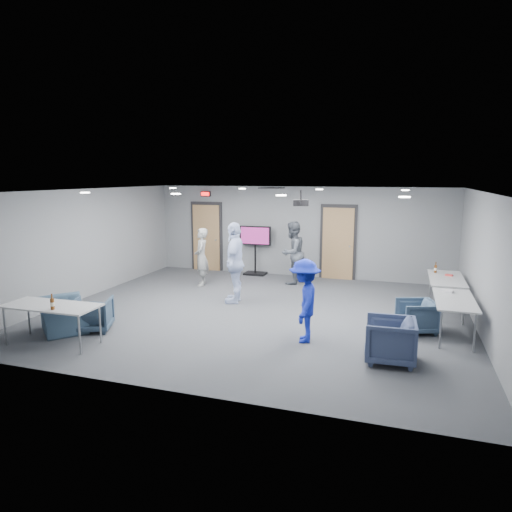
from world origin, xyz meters
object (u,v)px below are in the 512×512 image
(bottle_right, at_px, (436,269))
(projector, at_px, (301,203))
(person_a, at_px, (201,257))
(chair_right_c, at_px, (390,340))
(chair_front_a, at_px, (93,314))
(tv_stand, at_px, (255,247))
(person_b, at_px, (292,253))
(bottle_front, at_px, (52,304))
(table_front_left, at_px, (51,307))
(table_right_a, at_px, (446,280))
(chair_front_b, at_px, (61,315))
(table_right_b, at_px, (455,301))
(person_c, at_px, (235,263))
(chair_right_b, at_px, (417,316))
(person_d, at_px, (304,301))

(bottle_right, bearing_deg, projector, -160.11)
(person_a, relative_size, chair_right_c, 1.99)
(chair_front_a, relative_size, tv_stand, 0.47)
(person_b, height_order, chair_right_c, person_b)
(bottle_front, bearing_deg, chair_front_a, 91.43)
(bottle_right, height_order, tv_stand, tv_stand)
(table_front_left, height_order, tv_stand, tv_stand)
(chair_front_a, bearing_deg, table_right_a, -173.87)
(chair_front_b, height_order, projector, projector)
(person_a, xyz_separation_m, projector, (3.00, -0.99, 1.61))
(chair_front_a, distance_m, table_right_b, 6.98)
(chair_front_b, distance_m, tv_stand, 6.48)
(table_front_left, height_order, bottle_front, bottle_front)
(person_c, height_order, table_right_b, person_c)
(bottle_front, height_order, projector, projector)
(table_front_left, distance_m, bottle_right, 8.43)
(person_c, relative_size, table_front_left, 1.10)
(chair_front_b, distance_m, table_right_b, 7.56)
(person_a, xyz_separation_m, table_right_a, (6.27, -0.38, -0.11))
(person_c, height_order, table_front_left, person_c)
(table_right_b, relative_size, projector, 4.13)
(chair_right_b, xyz_separation_m, chair_front_b, (-6.61, -2.13, 0.01))
(person_a, relative_size, projector, 3.89)
(person_c, bearing_deg, table_right_b, 69.07)
(chair_right_b, xyz_separation_m, bottle_right, (0.44, 2.36, 0.51))
(table_front_left, bearing_deg, projector, 46.15)
(person_b, xyz_separation_m, chair_right_c, (2.83, -4.89, -0.52))
(table_right_b, relative_size, table_front_left, 0.96)
(table_front_left, bearing_deg, chair_right_b, 22.17)
(person_a, bearing_deg, person_b, 91.67)
(chair_front_a, xyz_separation_m, bottle_right, (6.51, 4.24, 0.50))
(bottle_right, bearing_deg, person_b, 167.07)
(person_d, distance_m, chair_right_c, 1.66)
(person_d, height_order, projector, projector)
(person_a, distance_m, chair_front_b, 4.51)
(person_d, distance_m, table_right_b, 2.87)
(person_b, height_order, person_c, person_c)
(table_right_b, height_order, projector, projector)
(person_b, bearing_deg, table_right_b, 71.93)
(table_right_a, relative_size, projector, 4.34)
(chair_front_b, bearing_deg, tv_stand, -66.50)
(table_right_b, bearing_deg, bottle_front, 113.48)
(table_right_a, distance_m, table_right_b, 1.90)
(person_b, height_order, bottle_right, person_b)
(chair_front_a, xyz_separation_m, projector, (3.45, 3.14, 2.08))
(table_right_a, bearing_deg, chair_right_b, 160.76)
(table_right_b, distance_m, table_front_left, 7.43)
(table_front_left, bearing_deg, person_a, 81.15)
(person_c, distance_m, chair_right_c, 4.55)
(table_right_b, height_order, bottle_right, bottle_right)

